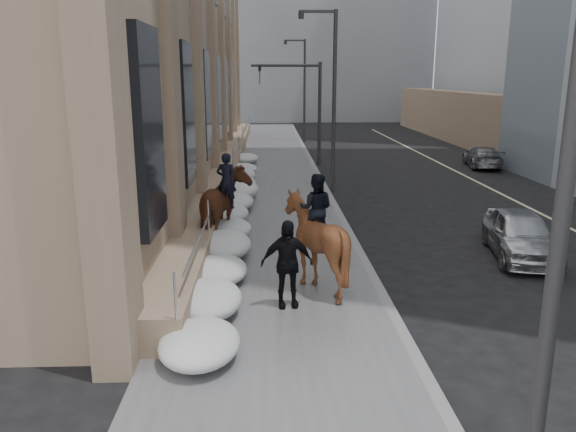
% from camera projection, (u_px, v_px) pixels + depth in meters
% --- Properties ---
extents(ground, '(140.00, 140.00, 0.00)m').
position_uv_depth(ground, '(274.00, 318.00, 12.39)').
color(ground, black).
rests_on(ground, ground).
extents(sidewalk, '(5.00, 80.00, 0.12)m').
position_uv_depth(sidewalk, '(271.00, 210.00, 22.07)').
color(sidewalk, '#4D4E50').
rests_on(sidewalk, ground).
extents(curb, '(0.24, 80.00, 0.12)m').
position_uv_depth(curb, '(337.00, 210.00, 22.17)').
color(curb, slate).
rests_on(curb, ground).
extents(lane_line, '(0.15, 70.00, 0.01)m').
position_uv_depth(lane_line, '(533.00, 209.00, 22.47)').
color(lane_line, '#BFB78C').
rests_on(lane_line, ground).
extents(limestone_building, '(6.10, 44.00, 18.00)m').
position_uv_depth(limestone_building, '(168.00, 3.00, 29.40)').
color(limestone_building, '#927860').
rests_on(limestone_building, ground).
extents(bg_building_mid, '(30.00, 12.00, 28.00)m').
position_uv_depth(bg_building_mid, '(300.00, 1.00, 67.33)').
color(bg_building_mid, slate).
rests_on(bg_building_mid, ground).
extents(bg_building_far, '(24.00, 12.00, 20.00)m').
position_uv_depth(bg_building_far, '(225.00, 42.00, 79.57)').
color(bg_building_far, gray).
rests_on(bg_building_far, ground).
extents(streetlight_near, '(1.71, 0.24, 8.00)m').
position_uv_depth(streetlight_near, '(556.00, 139.00, 5.57)').
color(streetlight_near, '#2D2D30').
rests_on(streetlight_near, ground).
extents(streetlight_mid, '(1.71, 0.24, 8.00)m').
position_uv_depth(streetlight_mid, '(331.00, 90.00, 24.96)').
color(streetlight_mid, '#2D2D30').
rests_on(streetlight_mid, ground).
extents(streetlight_far, '(1.71, 0.24, 8.00)m').
position_uv_depth(streetlight_far, '(303.00, 84.00, 44.35)').
color(streetlight_far, '#2D2D30').
rests_on(streetlight_far, ground).
extents(traffic_signal, '(4.10, 0.22, 6.00)m').
position_uv_depth(traffic_signal, '(304.00, 97.00, 32.83)').
color(traffic_signal, '#2D2D30').
rests_on(traffic_signal, ground).
extents(snow_bank, '(1.70, 18.10, 0.76)m').
position_uv_depth(snow_bank, '(231.00, 212.00, 20.09)').
color(snow_bank, silver).
rests_on(snow_bank, sidewalk).
extents(mounted_horse_left, '(1.72, 2.91, 2.81)m').
position_uv_depth(mounted_horse_left, '(225.00, 205.00, 17.31)').
color(mounted_horse_left, '#532C19').
rests_on(mounted_horse_left, sidewalk).
extents(mounted_horse_right, '(2.31, 2.49, 2.81)m').
position_uv_depth(mounted_horse_right, '(315.00, 239.00, 13.57)').
color(mounted_horse_right, '#512B17').
rests_on(mounted_horse_right, sidewalk).
extents(pedestrian, '(1.23, 0.64, 2.01)m').
position_uv_depth(pedestrian, '(287.00, 264.00, 12.51)').
color(pedestrian, black).
rests_on(pedestrian, sidewalk).
extents(car_silver, '(2.37, 4.35, 1.40)m').
position_uv_depth(car_silver, '(520.00, 234.00, 16.40)').
color(car_silver, '#A8ABB0').
rests_on(car_silver, ground).
extents(car_grey, '(2.41, 4.48, 1.23)m').
position_uv_depth(car_grey, '(483.00, 157.00, 32.79)').
color(car_grey, slate).
rests_on(car_grey, ground).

